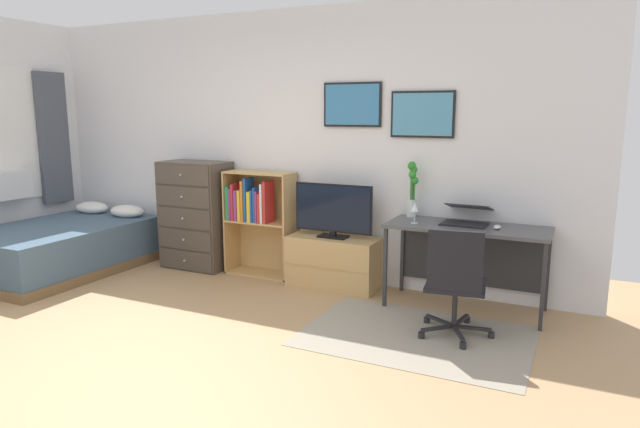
{
  "coord_description": "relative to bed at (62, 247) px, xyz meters",
  "views": [
    {
      "loc": [
        2.83,
        -2.64,
        1.71
      ],
      "look_at": [
        0.83,
        1.5,
        0.85
      ],
      "focal_mm": 31.3,
      "sensor_mm": 36.0,
      "label": 1
    }
  ],
  "objects": [
    {
      "name": "ground_plane",
      "position": [
        2.23,
        -1.42,
        -0.26
      ],
      "size": [
        7.2,
        7.2,
        0.0
      ],
      "primitive_type": "plane",
      "color": "tan"
    },
    {
      "name": "wall_back_with_posters",
      "position": [
        2.24,
        1.01,
        1.1
      ],
      "size": [
        6.12,
        0.09,
        2.7
      ],
      "color": "white",
      "rests_on": "ground_plane"
    },
    {
      "name": "area_rug",
      "position": [
        3.97,
        -0.1,
        -0.25
      ],
      "size": [
        1.7,
        1.2,
        0.01
      ],
      "primitive_type": "cube",
      "color": "#9E937F",
      "rests_on": "ground_plane"
    },
    {
      "name": "bed",
      "position": [
        0.0,
        0.0,
        0.0
      ],
      "size": [
        1.28,
        1.9,
        0.63
      ],
      "rotation": [
        0.0,
        0.0,
        -0.0
      ],
      "color": "brown",
      "rests_on": "ground_plane"
    },
    {
      "name": "dresser",
      "position": [
        1.23,
        0.74,
        0.33
      ],
      "size": [
        0.73,
        0.46,
        1.17
      ],
      "color": "#4C4238",
      "rests_on": "ground_plane"
    },
    {
      "name": "bookshelf",
      "position": [
        1.97,
        0.8,
        0.39
      ],
      "size": [
        0.74,
        0.3,
        1.09
      ],
      "color": "tan",
      "rests_on": "ground_plane"
    },
    {
      "name": "tv_stand",
      "position": [
        2.88,
        0.75,
        -0.01
      ],
      "size": [
        0.89,
        0.41,
        0.5
      ],
      "color": "tan",
      "rests_on": "ground_plane"
    },
    {
      "name": "television",
      "position": [
        2.88,
        0.73,
        0.5
      ],
      "size": [
        0.8,
        0.16,
        0.52
      ],
      "color": "black",
      "rests_on": "tv_stand"
    },
    {
      "name": "desk",
      "position": [
        4.17,
        0.75,
        0.34
      ],
      "size": [
        1.35,
        0.55,
        0.74
      ],
      "color": "#4C4C4F",
      "rests_on": "ground_plane"
    },
    {
      "name": "office_chair",
      "position": [
        4.23,
        -0.02,
        0.2
      ],
      "size": [
        0.57,
        0.58,
        0.86
      ],
      "rotation": [
        0.0,
        0.0,
        0.14
      ],
      "color": "#232326",
      "rests_on": "ground_plane"
    },
    {
      "name": "laptop",
      "position": [
        4.14,
        0.78,
        0.55
      ],
      "size": [
        0.4,
        0.43,
        0.17
      ],
      "rotation": [
        0.0,
        0.0,
        -0.03
      ],
      "color": "black",
      "rests_on": "desk"
    },
    {
      "name": "computer_mouse",
      "position": [
        4.41,
        0.64,
        0.5
      ],
      "size": [
        0.06,
        0.1,
        0.03
      ],
      "primitive_type": "ellipsoid",
      "color": "silver",
      "rests_on": "desk"
    },
    {
      "name": "bamboo_vase",
      "position": [
        3.62,
        0.87,
        0.76
      ],
      "size": [
        0.1,
        0.1,
        0.51
      ],
      "color": "silver",
      "rests_on": "desk"
    },
    {
      "name": "wine_glass",
      "position": [
        3.73,
        0.58,
        0.62
      ],
      "size": [
        0.07,
        0.07,
        0.18
      ],
      "color": "silver",
      "rests_on": "desk"
    }
  ]
}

